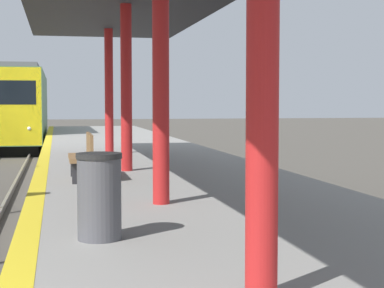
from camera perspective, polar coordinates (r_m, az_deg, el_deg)
train at (r=38.92m, az=-14.90°, el=3.13°), size 2.69×16.49×4.51m
trash_bin at (r=7.24m, az=-8.23°, el=-4.61°), size 0.51×0.51×0.97m
bench at (r=12.88m, az=-9.62°, el=-1.01°), size 0.44×1.60×0.92m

